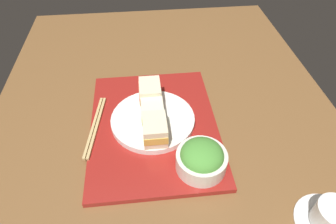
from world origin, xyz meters
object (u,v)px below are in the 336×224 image
at_px(sandwich_plate, 153,120).
at_px(sandwich_middle, 152,111).
at_px(sandwich_far, 155,130).
at_px(salad_bowl, 202,158).
at_px(coffee_cup, 332,218).
at_px(sandwich_near, 150,93).
at_px(chopsticks_pair, 95,126).

distance_m(sandwich_plate, sandwich_middle, 0.03).
xyz_separation_m(sandwich_far, salad_bowl, (0.09, 0.10, -0.01)).
xyz_separation_m(salad_bowl, coffee_cup, (0.16, 0.24, -0.02)).
height_order(sandwich_plate, sandwich_near, sandwich_near).
bearing_deg(sandwich_far, sandwich_near, -178.79).
bearing_deg(sandwich_middle, chopsticks_pair, -89.32).
relative_size(sandwich_middle, coffee_cup, 0.61).
bearing_deg(sandwich_plate, sandwich_near, -178.79).
bearing_deg(sandwich_far, chopsticks_pair, -113.51).
relative_size(sandwich_plate, coffee_cup, 1.67).
distance_m(chopsticks_pair, coffee_cup, 0.59).
bearing_deg(sandwich_middle, sandwich_far, 1.21).
distance_m(sandwich_plate, salad_bowl, 0.19).
xyz_separation_m(sandwich_near, coffee_cup, (0.39, 0.34, -0.04)).
distance_m(sandwich_near, sandwich_far, 0.14).
bearing_deg(salad_bowl, sandwich_plate, -147.23).
height_order(sandwich_plate, sandwich_middle, sandwich_middle).
bearing_deg(sandwich_far, coffee_cup, 53.70).
height_order(sandwich_plate, chopsticks_pair, sandwich_plate).
bearing_deg(coffee_cup, sandwich_near, -138.69).
bearing_deg(sandwich_middle, sandwich_near, -178.79).
distance_m(sandwich_near, salad_bowl, 0.25).
distance_m(sandwich_middle, chopsticks_pair, 0.16).
xyz_separation_m(sandwich_far, chopsticks_pair, (-0.07, -0.16, -0.04)).
bearing_deg(chopsticks_pair, sandwich_far, 66.49).
bearing_deg(salad_bowl, coffee_cup, 56.06).
xyz_separation_m(sandwich_plate, sandwich_far, (0.07, 0.00, 0.04)).
height_order(sandwich_middle, salad_bowl, salad_bowl).
bearing_deg(coffee_cup, sandwich_far, -126.30).
relative_size(sandwich_middle, salad_bowl, 0.69).
distance_m(sandwich_near, chopsticks_pair, 0.17).
distance_m(sandwich_plate, sandwich_far, 0.08).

